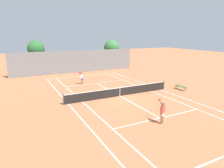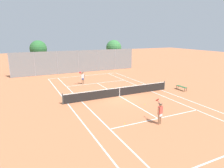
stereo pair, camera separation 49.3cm
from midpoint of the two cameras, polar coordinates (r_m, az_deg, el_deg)
ground_plane at (r=21.10m, az=2.84°, el=-3.48°), size 120.00×120.00×0.00m
court_line_markings at (r=21.10m, az=2.84°, el=-3.47°), size 11.10×23.90×0.01m
tennis_net at (r=20.95m, az=2.85°, el=-2.15°), size 12.00×0.10×1.07m
player_near_side at (r=14.87m, az=14.50°, el=-7.78°), size 0.55×0.83×1.77m
player_far_left at (r=26.08m, az=-7.82°, el=1.91°), size 0.85×0.68×1.77m
loose_tennis_ball_0 at (r=18.86m, az=10.13°, el=-5.74°), size 0.07×0.07×0.07m
loose_tennis_ball_1 at (r=14.82m, az=4.61°, el=-11.20°), size 0.07×0.07×0.07m
loose_tennis_ball_2 at (r=28.97m, az=-13.63°, el=1.04°), size 0.07×0.07×0.07m
courtside_bench at (r=24.63m, az=19.79°, el=-0.76°), size 0.36×1.50×0.47m
back_fence at (r=34.37m, az=-9.21°, el=6.37°), size 21.02×0.08×3.75m
tree_behind_left at (r=36.07m, az=-19.82°, el=9.34°), size 2.79×2.79×5.38m
tree_behind_right at (r=39.40m, az=0.81°, el=10.16°), size 2.97×2.97×5.29m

